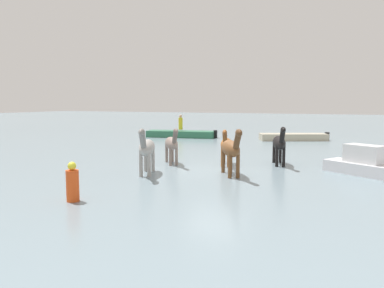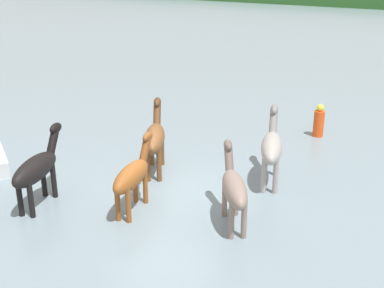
{
  "view_description": "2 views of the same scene",
  "coord_description": "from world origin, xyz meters",
  "px_view_note": "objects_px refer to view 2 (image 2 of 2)",
  "views": [
    {
      "loc": [
        -5.08,
        14.44,
        2.83
      ],
      "look_at": [
        0.95,
        0.27,
        1.07
      ],
      "focal_mm": 34.87,
      "sensor_mm": 36.0,
      "label": 1
    },
    {
      "loc": [
        6.71,
        -9.53,
        5.81
      ],
      "look_at": [
        0.41,
        0.71,
        1.17
      ],
      "focal_mm": 45.78,
      "sensor_mm": 36.0,
      "label": 2
    }
  ],
  "objects_px": {
    "horse_dark_mare": "(132,175)",
    "horse_pinto_flank": "(234,188)",
    "horse_rear_stallion": "(155,137)",
    "horse_mid_herd": "(37,168)",
    "buoy_channel_marker": "(319,122)",
    "horse_lead": "(272,147)"
  },
  "relations": [
    {
      "from": "horse_lead",
      "to": "buoy_channel_marker",
      "type": "height_order",
      "value": "horse_lead"
    },
    {
      "from": "horse_dark_mare",
      "to": "horse_mid_herd",
      "type": "height_order",
      "value": "horse_mid_herd"
    },
    {
      "from": "horse_rear_stallion",
      "to": "buoy_channel_marker",
      "type": "xyz_separation_m",
      "value": [
        3.04,
        5.32,
        -0.52
      ]
    },
    {
      "from": "horse_lead",
      "to": "horse_pinto_flank",
      "type": "bearing_deg",
      "value": 162.52
    },
    {
      "from": "horse_lead",
      "to": "horse_mid_herd",
      "type": "height_order",
      "value": "horse_lead"
    },
    {
      "from": "horse_rear_stallion",
      "to": "horse_pinto_flank",
      "type": "xyz_separation_m",
      "value": [
        3.26,
        -1.51,
        -0.1
      ]
    },
    {
      "from": "horse_lead",
      "to": "horse_dark_mare",
      "type": "relative_size",
      "value": 1.1
    },
    {
      "from": "buoy_channel_marker",
      "to": "horse_mid_herd",
      "type": "bearing_deg",
      "value": -116.96
    },
    {
      "from": "horse_pinto_flank",
      "to": "buoy_channel_marker",
      "type": "height_order",
      "value": "horse_pinto_flank"
    },
    {
      "from": "horse_dark_mare",
      "to": "buoy_channel_marker",
      "type": "bearing_deg",
      "value": -29.87
    },
    {
      "from": "horse_mid_herd",
      "to": "buoy_channel_marker",
      "type": "bearing_deg",
      "value": -44.47
    },
    {
      "from": "horse_dark_mare",
      "to": "horse_mid_herd",
      "type": "xyz_separation_m",
      "value": [
        -2.15,
        -1.0,
        0.07
      ]
    },
    {
      "from": "horse_lead",
      "to": "horse_mid_herd",
      "type": "bearing_deg",
      "value": 112.5
    },
    {
      "from": "horse_dark_mare",
      "to": "horse_pinto_flank",
      "type": "xyz_separation_m",
      "value": [
        2.38,
        0.65,
        0.02
      ]
    },
    {
      "from": "horse_dark_mare",
      "to": "horse_pinto_flank",
      "type": "height_order",
      "value": "horse_pinto_flank"
    },
    {
      "from": "horse_dark_mare",
      "to": "horse_pinto_flank",
      "type": "bearing_deg",
      "value": -88.57
    },
    {
      "from": "horse_rear_stallion",
      "to": "horse_mid_herd",
      "type": "distance_m",
      "value": 3.4
    },
    {
      "from": "horse_lead",
      "to": "horse_rear_stallion",
      "type": "relative_size",
      "value": 1.05
    },
    {
      "from": "horse_rear_stallion",
      "to": "horse_dark_mare",
      "type": "distance_m",
      "value": 2.33
    },
    {
      "from": "horse_lead",
      "to": "horse_dark_mare",
      "type": "xyz_separation_m",
      "value": [
        -2.21,
        -3.19,
        -0.11
      ]
    },
    {
      "from": "horse_rear_stallion",
      "to": "horse_mid_herd",
      "type": "xyz_separation_m",
      "value": [
        -1.27,
        -3.15,
        -0.05
      ]
    },
    {
      "from": "horse_rear_stallion",
      "to": "horse_mid_herd",
      "type": "relative_size",
      "value": 0.99
    }
  ]
}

